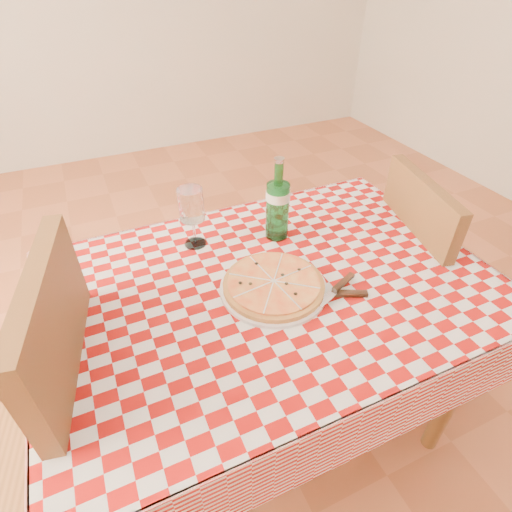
{
  "coord_description": "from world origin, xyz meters",
  "views": [
    {
      "loc": [
        -0.4,
        -0.79,
        1.53
      ],
      "look_at": [
        -0.02,
        0.06,
        0.82
      ],
      "focal_mm": 28.0,
      "sensor_mm": 36.0,
      "label": 1
    }
  ],
  "objects_px": {
    "water_bottle": "(278,199)",
    "wine_glass": "(193,218)",
    "dining_table": "(270,306)",
    "pizza_plate": "(274,284)",
    "chair_far": "(43,412)",
    "chair_near": "(426,273)"
  },
  "relations": [
    {
      "from": "pizza_plate",
      "to": "wine_glass",
      "type": "relative_size",
      "value": 1.52
    },
    {
      "from": "pizza_plate",
      "to": "wine_glass",
      "type": "bearing_deg",
      "value": 114.14
    },
    {
      "from": "chair_far",
      "to": "water_bottle",
      "type": "height_order",
      "value": "water_bottle"
    },
    {
      "from": "water_bottle",
      "to": "chair_near",
      "type": "bearing_deg",
      "value": -18.2
    },
    {
      "from": "chair_far",
      "to": "water_bottle",
      "type": "relative_size",
      "value": 3.65
    },
    {
      "from": "dining_table",
      "to": "water_bottle",
      "type": "distance_m",
      "value": 0.34
    },
    {
      "from": "dining_table",
      "to": "pizza_plate",
      "type": "relative_size",
      "value": 3.9
    },
    {
      "from": "dining_table",
      "to": "water_bottle",
      "type": "relative_size",
      "value": 4.27
    },
    {
      "from": "dining_table",
      "to": "water_bottle",
      "type": "xyz_separation_m",
      "value": [
        0.12,
        0.21,
        0.24
      ]
    },
    {
      "from": "chair_near",
      "to": "chair_far",
      "type": "xyz_separation_m",
      "value": [
        -1.35,
        -0.06,
        0.05
      ]
    },
    {
      "from": "chair_near",
      "to": "water_bottle",
      "type": "bearing_deg",
      "value": 175.45
    },
    {
      "from": "water_bottle",
      "to": "chair_far",
      "type": "bearing_deg",
      "value": -162.55
    },
    {
      "from": "wine_glass",
      "to": "pizza_plate",
      "type": "bearing_deg",
      "value": -65.86
    },
    {
      "from": "chair_near",
      "to": "water_bottle",
      "type": "distance_m",
      "value": 0.69
    },
    {
      "from": "dining_table",
      "to": "wine_glass",
      "type": "relative_size",
      "value": 5.92
    },
    {
      "from": "dining_table",
      "to": "pizza_plate",
      "type": "height_order",
      "value": "pizza_plate"
    },
    {
      "from": "dining_table",
      "to": "water_bottle",
      "type": "bearing_deg",
      "value": 59.34
    },
    {
      "from": "chair_far",
      "to": "wine_glass",
      "type": "relative_size",
      "value": 5.06
    },
    {
      "from": "chair_far",
      "to": "pizza_plate",
      "type": "xyz_separation_m",
      "value": [
        0.66,
        0.01,
        0.19
      ]
    },
    {
      "from": "water_bottle",
      "to": "wine_glass",
      "type": "distance_m",
      "value": 0.28
    },
    {
      "from": "pizza_plate",
      "to": "water_bottle",
      "type": "distance_m",
      "value": 0.3
    },
    {
      "from": "water_bottle",
      "to": "wine_glass",
      "type": "bearing_deg",
      "value": 165.99
    }
  ]
}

